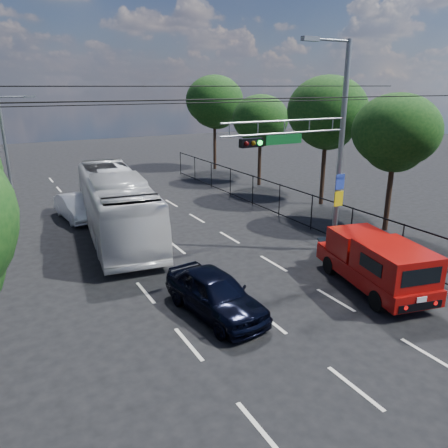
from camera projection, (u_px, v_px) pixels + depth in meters
ground at (355, 388)px, 11.52m from camera, size 120.00×120.00×0.00m
lane_markings at (162, 236)px, 23.20m from camera, size 6.12×38.00×0.01m
signal_mast at (321, 143)px, 19.03m from camera, size 6.43×0.39×9.50m
streetlight_left at (9, 151)px, 25.77m from camera, size 2.09×0.22×7.08m
utility_wires at (203, 96)px, 16.70m from camera, size 22.00×5.04×0.74m
fence_right at (298, 207)px, 24.86m from camera, size 0.06×34.03×2.00m
tree_right_b at (395, 137)px, 22.68m from camera, size 4.50×4.50×7.31m
tree_right_c at (327, 117)px, 27.76m from camera, size 5.10×5.10×8.29m
tree_right_d at (260, 123)px, 33.68m from camera, size 4.32×4.32×7.02m
tree_right_e at (215, 105)px, 40.12m from camera, size 5.28×5.28×8.58m
red_pickup at (376, 262)px, 16.84m from camera, size 3.18×5.92×2.10m
navy_hatchback at (215, 293)px, 15.06m from camera, size 2.32×4.73×1.55m
white_bus at (116, 204)px, 22.84m from camera, size 4.33×12.32×3.36m
white_van at (76, 207)px, 25.90m from camera, size 1.99×4.55×1.45m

